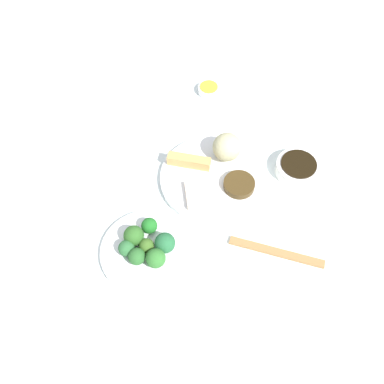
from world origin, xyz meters
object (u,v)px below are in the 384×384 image
soy_sauce_bowl (298,168)px  main_plate (213,177)px  sauce_ramekin_hot_mustard (209,90)px  chopsticks_pair (276,252)px  broccoli_plate (147,251)px

soy_sauce_bowl → main_plate: bearing=78.5°
sauce_ramekin_hot_mustard → main_plate: bearing=163.7°
sauce_ramekin_hot_mustard → chopsticks_pair: (-0.56, 0.02, -0.01)m
main_plate → sauce_ramekin_hot_mustard: (0.31, -0.09, 0.00)m
main_plate → broccoli_plate: (-0.16, 0.22, -0.00)m
broccoli_plate → sauce_ramekin_hot_mustard: size_ratio=3.47×
main_plate → soy_sauce_bowl: 0.22m
broccoli_plate → sauce_ramekin_hot_mustard: 0.56m
main_plate → soy_sauce_bowl: bearing=-101.5°
soy_sauce_bowl → chopsticks_pair: bearing=144.6°
main_plate → chopsticks_pair: bearing=-163.4°
sauce_ramekin_hot_mustard → broccoli_plate: bearing=146.4°
broccoli_plate → chopsticks_pair: bearing=-107.3°
broccoli_plate → chopsticks_pair: (-0.09, -0.29, -0.00)m
main_plate → chopsticks_pair: 0.26m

